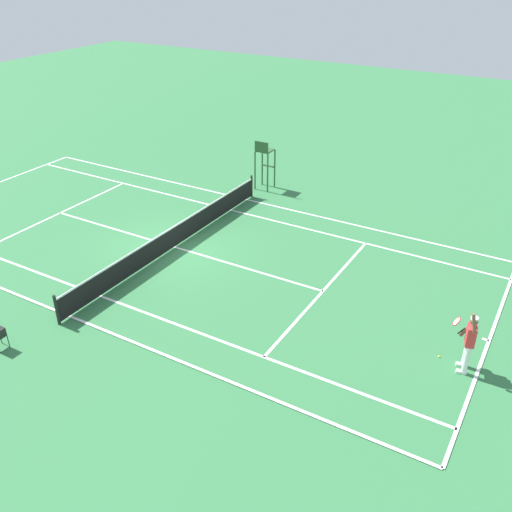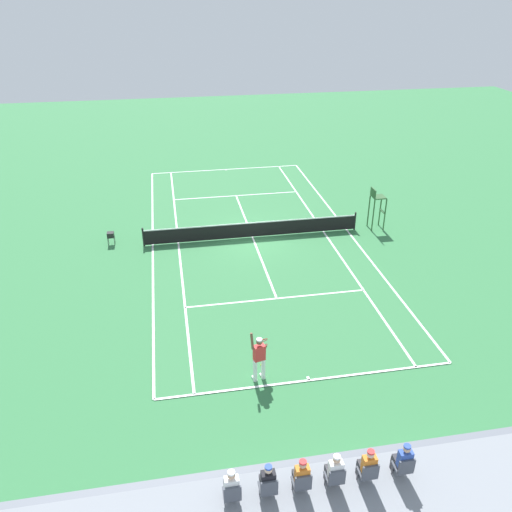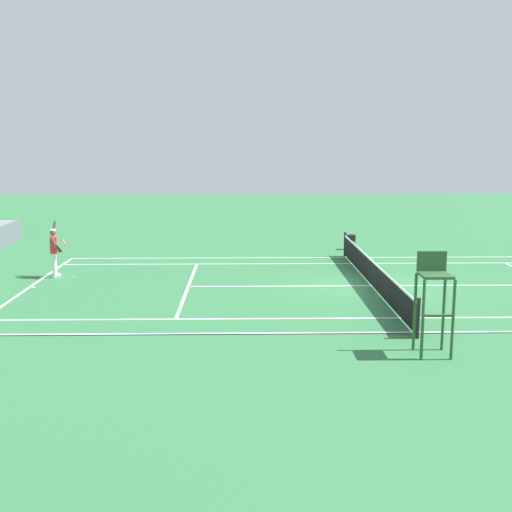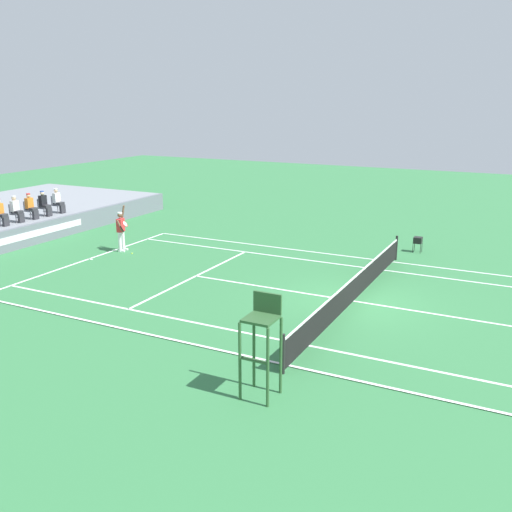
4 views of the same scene
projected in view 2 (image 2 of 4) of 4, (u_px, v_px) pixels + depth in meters
ground_plane at (253, 238)px, 28.95m from camera, size 80.00×80.00×0.00m
court at (253, 237)px, 28.94m from camera, size 11.08×23.88×0.03m
net at (253, 229)px, 28.70m from camera, size 11.98×0.10×1.07m
barrier_wall at (349, 466)px, 14.74m from camera, size 22.20×0.25×1.00m
spectator_seated_0 at (403, 461)px, 13.55m from camera, size 0.44×0.60×1.27m
spectator_seated_1 at (367, 466)px, 13.40m from camera, size 0.44×0.60×1.27m
spectator_seated_2 at (334, 471)px, 13.26m from camera, size 0.44×0.60×1.27m
spectator_seated_3 at (301, 477)px, 13.13m from camera, size 0.44×0.60×1.27m
spectator_seated_4 at (268, 482)px, 12.99m from camera, size 0.44×0.60×1.27m
spectator_seated_5 at (231, 487)px, 12.85m from camera, size 0.44×0.60×1.27m
tennis_player at (259, 357)px, 18.23m from camera, size 0.74×0.76×2.08m
tennis_ball at (261, 365)px, 19.33m from camera, size 0.07×0.07×0.07m
umpire_chair at (377, 203)px, 29.33m from camera, size 0.77×0.77×2.44m
ball_hopper at (111, 235)px, 27.97m from camera, size 0.36×0.36×0.70m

